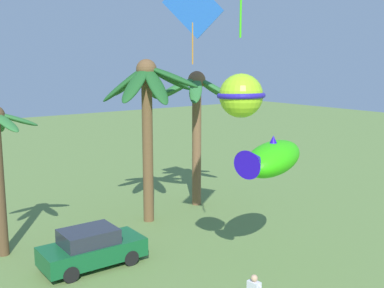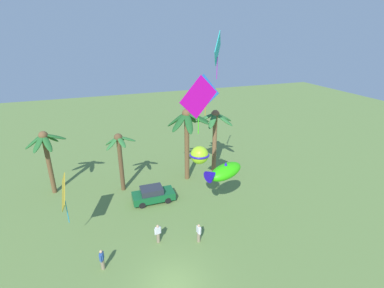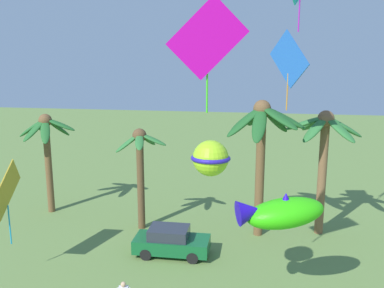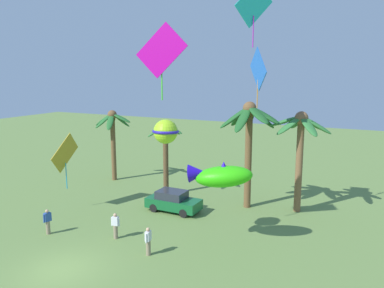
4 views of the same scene
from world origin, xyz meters
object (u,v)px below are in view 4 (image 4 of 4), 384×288
(parked_car_0, at_px, (173,201))
(kite_diamond_3, at_px, (161,51))
(spectator_2, at_px, (48,221))
(kite_diamond_2, at_px, (65,154))
(kite_fish_4, at_px, (220,176))
(palm_tree_0, at_px, (301,137))
(spectator_1, at_px, (115,226))
(palm_tree_1, at_px, (166,142))
(palm_tree_2, at_px, (113,128))
(kite_diamond_5, at_px, (258,70))
(kite_ball_1, at_px, (166,132))
(kite_diamond_0, at_px, (254,5))
(spectator_0, at_px, (148,241))
(palm_tree_3, at_px, (250,127))

(parked_car_0, relative_size, kite_diamond_3, 0.97)
(spectator_2, bearing_deg, kite_diamond_2, 118.10)
(parked_car_0, xyz_separation_m, kite_fish_4, (5.25, -4.11, 3.52))
(palm_tree_0, height_order, spectator_1, palm_tree_0)
(palm_tree_0, bearing_deg, kite_diamond_2, -155.02)
(palm_tree_1, xyz_separation_m, spectator_1, (1.56, -8.80, -3.55))
(palm_tree_2, height_order, kite_diamond_5, kite_diamond_5)
(kite_fish_4, relative_size, kite_diamond_5, 0.99)
(kite_diamond_3, bearing_deg, kite_ball_1, 29.19)
(kite_ball_1, bearing_deg, kite_diamond_3, -150.81)
(kite_diamond_0, distance_m, kite_diamond_5, 4.17)
(spectator_1, height_order, kite_diamond_3, kite_diamond_3)
(kite_fish_4, bearing_deg, parked_car_0, 141.91)
(spectator_1, relative_size, kite_diamond_5, 0.41)
(palm_tree_1, relative_size, kite_fish_4, 1.57)
(spectator_0, xyz_separation_m, kite_diamond_0, (3.77, 5.87, 12.92))
(palm_tree_0, distance_m, spectator_2, 17.65)
(palm_tree_3, bearing_deg, kite_diamond_3, -103.69)
(kite_diamond_0, height_order, kite_diamond_2, kite_diamond_0)
(spectator_1, distance_m, kite_fish_4, 7.17)
(kite_diamond_0, relative_size, kite_fish_4, 0.99)
(spectator_2, relative_size, kite_diamond_0, 0.41)
(kite_diamond_3, bearing_deg, kite_fish_4, 25.90)
(kite_fish_4, bearing_deg, palm_tree_1, 136.48)
(kite_ball_1, xyz_separation_m, kite_diamond_3, (-0.14, -0.08, 4.23))
(palm_tree_1, height_order, palm_tree_3, palm_tree_3)
(kite_diamond_2, height_order, kite_diamond_5, kite_diamond_5)
(kite_ball_1, height_order, kite_diamond_3, kite_diamond_3)
(kite_diamond_0, bearing_deg, palm_tree_0, 65.73)
(palm_tree_0, height_order, palm_tree_2, palm_tree_0)
(spectator_0, height_order, kite_ball_1, kite_ball_1)
(parked_car_0, relative_size, kite_diamond_2, 0.96)
(parked_car_0, xyz_separation_m, kite_diamond_0, (5.87, -0.76, 12.98))
(palm_tree_0, relative_size, palm_tree_2, 1.11)
(palm_tree_1, xyz_separation_m, spectator_0, (4.50, -9.78, -3.55))
(palm_tree_3, xyz_separation_m, kite_diamond_5, (1.11, -2.03, 4.03))
(spectator_1, relative_size, kite_ball_1, 0.93)
(palm_tree_1, height_order, parked_car_0, palm_tree_1)
(kite_diamond_0, relative_size, kite_diamond_5, 0.99)
(spectator_0, relative_size, kite_diamond_3, 0.39)
(parked_car_0, xyz_separation_m, kite_diamond_5, (5.66, 1.17, 9.29))
(palm_tree_1, distance_m, kite_ball_1, 10.17)
(spectator_1, bearing_deg, palm_tree_2, 127.61)
(palm_tree_3, bearing_deg, kite_fish_4, -84.54)
(spectator_0, distance_m, kite_diamond_5, 12.60)
(parked_car_0, relative_size, kite_fish_4, 1.01)
(spectator_2, bearing_deg, palm_tree_3, 46.77)
(parked_car_0, height_order, spectator_2, spectator_2)
(palm_tree_1, relative_size, spectator_0, 3.83)
(palm_tree_2, bearing_deg, spectator_2, -71.50)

